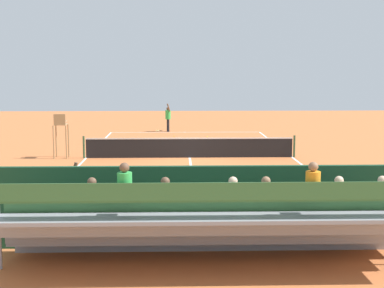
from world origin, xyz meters
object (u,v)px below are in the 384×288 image
tennis_net (190,147)px  umpire_chair (61,131)px  tennis_ball_near (207,137)px  bleacher_stand (212,222)px  tennis_ball_far (174,136)px  courtside_bench (327,215)px  equipment_bag (263,232)px  line_judge (71,198)px  tennis_racket (158,130)px  tennis_player (168,117)px

tennis_net → umpire_chair: (6.20, -0.07, 0.81)m
umpire_chair → tennis_ball_near: umpire_chair is taller
bleacher_stand → tennis_ball_near: bleacher_stand is taller
tennis_ball_far → courtside_bench: bearing=100.4°
equipment_bag → line_judge: 5.02m
equipment_bag → umpire_chair: bearing=-60.1°
courtside_bench → tennis_net: bearing=-76.3°
tennis_net → line_judge: bearing=75.5°
equipment_bag → line_judge: bearing=-3.8°
bleacher_stand → tennis_ball_near: 23.55m
tennis_racket → line_judge: size_ratio=0.29×
tennis_player → tennis_ball_far: size_ratio=29.18×
tennis_ball_near → tennis_ball_far: same height
courtside_bench → tennis_player: 25.06m
bleacher_stand → tennis_net: bearing=-89.6°
tennis_racket → tennis_player: bearing=137.5°
umpire_chair → tennis_racket: (-4.31, -11.97, -1.30)m
tennis_player → tennis_ball_near: bearing=127.3°
tennis_net → courtside_bench: size_ratio=5.72×
tennis_ball_far → line_judge: bearing=83.1°
courtside_bench → tennis_racket: 25.83m
tennis_net → tennis_racket: tennis_net is taller
tennis_player → tennis_ball_near: tennis_player is taller
tennis_player → line_judge: 24.56m
line_judge → tennis_ball_near: bearing=-102.5°
umpire_chair → line_judge: size_ratio=1.11×
courtside_bench → tennis_ball_near: 21.50m
equipment_bag → tennis_player: size_ratio=0.47×
bleacher_stand → umpire_chair: size_ratio=4.23×
tennis_net → umpire_chair: bearing=-0.7°
tennis_racket → tennis_ball_far: bearing=107.9°
umpire_chair → tennis_player: size_ratio=1.11×
tennis_player → tennis_net: bearing=95.9°
tennis_net → equipment_bag: tennis_net is taller
bleacher_stand → tennis_player: 26.79m
tennis_ball_near → tennis_ball_far: size_ratio=1.00×
courtside_bench → umpire_chair: bearing=-54.7°
umpire_chair → line_judge: (-2.82, 13.15, -0.30)m
umpire_chair → equipment_bag: umpire_chair is taller
umpire_chair → tennis_player: umpire_chair is taller
umpire_chair → tennis_ball_far: bearing=-122.6°
umpire_chair → tennis_ball_far: umpire_chair is taller
equipment_bag → tennis_racket: size_ratio=1.64×
equipment_bag → line_judge: line_judge is taller
equipment_bag → tennis_ball_far: 22.10m
tennis_ball_far → tennis_net: bearing=95.1°
bleacher_stand → tennis_player: (1.29, -26.76, 0.04)m
courtside_bench → tennis_ball_far: bearing=-79.6°
tennis_racket → courtside_bench: bearing=101.4°
courtside_bench → tennis_ball_far: 22.22m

